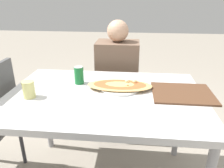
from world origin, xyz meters
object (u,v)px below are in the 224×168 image
object	(u,v)px
person_seated	(117,71)
soda_can	(79,75)
dining_table	(105,104)
pizza_main	(120,86)
drink_glass	(29,89)
chair_far_seated	(118,82)

from	to	relation	value
person_seated	soda_can	world-z (taller)	person_seated
dining_table	pizza_main	size ratio (longest dim) A/B	2.87
soda_can	drink_glass	bearing A→B (deg)	-135.05
person_seated	dining_table	bearing A→B (deg)	87.13
person_seated	drink_glass	bearing A→B (deg)	56.52
soda_can	pizza_main	bearing A→B (deg)	-11.99
person_seated	soda_can	size ratio (longest dim) A/B	9.23
dining_table	soda_can	size ratio (longest dim) A/B	10.17
dining_table	chair_far_seated	xyz separation A→B (m)	(0.03, 0.77, -0.16)
dining_table	drink_glass	size ratio (longest dim) A/B	11.98
dining_table	drink_glass	world-z (taller)	drink_glass
dining_table	person_seated	bearing A→B (deg)	87.13
dining_table	pizza_main	xyz separation A→B (m)	(0.09, 0.10, 0.09)
chair_far_seated	soda_can	xyz separation A→B (m)	(-0.24, -0.61, 0.29)
soda_can	chair_far_seated	bearing A→B (deg)	68.70
chair_far_seated	pizza_main	world-z (taller)	chair_far_seated
dining_table	chair_far_seated	distance (m)	0.79
chair_far_seated	person_seated	world-z (taller)	person_seated
dining_table	pizza_main	distance (m)	0.16
pizza_main	soda_can	world-z (taller)	soda_can
pizza_main	soda_can	bearing A→B (deg)	168.01
dining_table	soda_can	distance (m)	0.29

